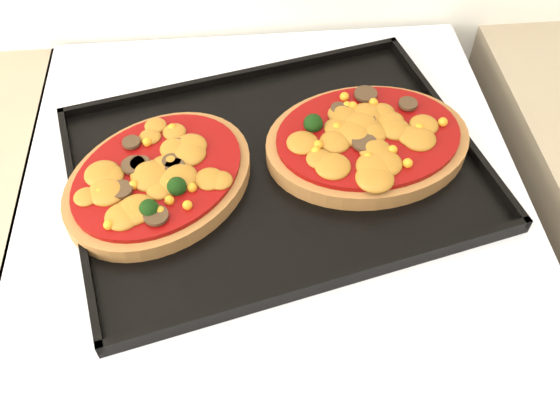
{
  "coord_description": "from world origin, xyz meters",
  "views": [
    {
      "loc": [
        -0.07,
        1.22,
        1.46
      ],
      "look_at": [
        -0.03,
        1.67,
        0.92
      ],
      "focal_mm": 40.0,
      "sensor_mm": 36.0,
      "label": 1
    }
  ],
  "objects_px": {
    "baking_tray": "(276,166)",
    "pizza_right": "(368,140)",
    "pizza_left": "(159,177)",
    "stove": "(275,356)"
  },
  "relations": [
    {
      "from": "baking_tray",
      "to": "pizza_right",
      "type": "bearing_deg",
      "value": -4.01
    },
    {
      "from": "pizza_left",
      "to": "baking_tray",
      "type": "bearing_deg",
      "value": 7.81
    },
    {
      "from": "pizza_left",
      "to": "pizza_right",
      "type": "bearing_deg",
      "value": 8.55
    },
    {
      "from": "stove",
      "to": "pizza_right",
      "type": "xyz_separation_m",
      "value": [
        0.12,
        0.04,
        0.48
      ]
    },
    {
      "from": "baking_tray",
      "to": "pizza_right",
      "type": "height_order",
      "value": "pizza_right"
    },
    {
      "from": "pizza_right",
      "to": "stove",
      "type": "bearing_deg",
      "value": -163.15
    },
    {
      "from": "baking_tray",
      "to": "stove",
      "type": "bearing_deg",
      "value": -123.61
    },
    {
      "from": "baking_tray",
      "to": "pizza_left",
      "type": "bearing_deg",
      "value": 174.35
    },
    {
      "from": "stove",
      "to": "pizza_left",
      "type": "xyz_separation_m",
      "value": [
        -0.13,
        -0.0,
        0.48
      ]
    },
    {
      "from": "stove",
      "to": "pizza_left",
      "type": "bearing_deg",
      "value": -179.36
    }
  ]
}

